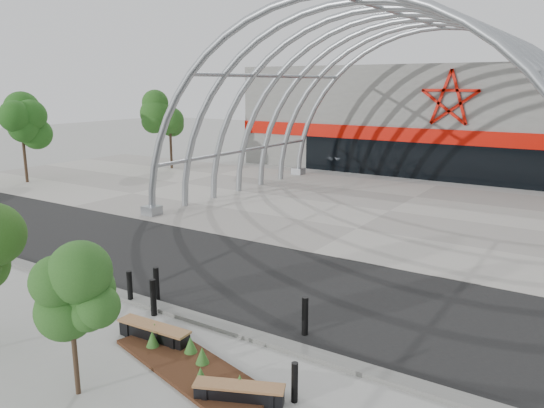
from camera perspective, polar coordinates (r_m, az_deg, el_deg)
name	(u,v)px	position (r m, az deg, el deg)	size (l,w,h in m)	color
ground	(198,316)	(16.02, -7.99, -11.81)	(140.00, 140.00, 0.00)	#9F9E99
road	(264,279)	(18.57, -0.85, -8.11)	(140.00, 7.00, 0.02)	black
forecourt	(390,211)	(28.88, 12.53, -0.75)	(60.00, 17.00, 0.04)	gray
kerb	(192,317)	(15.82, -8.60, -11.92)	(60.00, 0.50, 0.12)	#63635E
arena_building	(474,118)	(45.47, 20.92, 8.64)	(34.00, 15.24, 8.00)	slate
vault_canopy	(390,211)	(28.88, 12.53, -0.76)	(20.80, 15.80, 20.36)	#999EA3
planting_bed	(190,363)	(13.36, -8.81, -16.55)	(4.97, 2.64, 0.50)	black
street_tree_1	(70,293)	(12.05, -20.95, -8.97)	(1.38, 1.38, 3.26)	#2F2317
bench_0	(154,333)	(14.69, -12.57, -13.41)	(2.19, 0.58, 0.46)	black
bench_1	(239,393)	(12.00, -3.55, -19.67)	(1.96, 1.18, 0.41)	black
bollard_0	(130,287)	(17.12, -15.05, -8.62)	(0.16, 0.16, 1.03)	black
bollard_1	(156,284)	(17.08, -12.32, -8.40)	(0.17, 0.17, 1.09)	black
bollard_2	(153,297)	(16.06, -12.65, -9.78)	(0.18, 0.18, 1.11)	black
bollard_3	(305,316)	(14.55, 3.57, -11.97)	(0.18, 0.18, 1.09)	black
bollard_4	(295,382)	(11.86, 2.45, -18.62)	(0.15, 0.15, 0.91)	black
bg_tree_0	(169,110)	(42.89, -10.98, 9.90)	(3.00, 3.00, 6.45)	black
bg_tree_2	(22,126)	(39.73, -25.34, 7.58)	(2.55, 2.55, 5.38)	#302216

